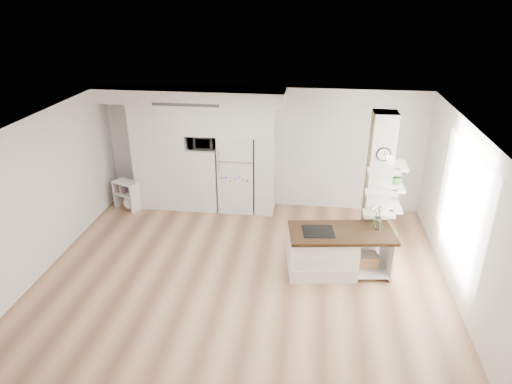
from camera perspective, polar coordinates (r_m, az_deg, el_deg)
floor at (r=8.08m, az=-1.72°, el=-10.58°), size 7.00×6.00×0.01m
room at (r=7.18m, az=-1.90°, el=1.65°), size 7.04×6.04×2.72m
cabinet_wall at (r=10.05m, az=-7.65°, el=6.03°), size 4.00×0.71×2.70m
refrigerator at (r=10.08m, az=-2.35°, el=2.48°), size 0.78×0.69×1.75m
column at (r=8.43m, az=15.59°, el=0.56°), size 0.69×0.90×2.70m
window at (r=7.89m, az=24.36°, el=-1.30°), size 0.00×2.40×2.40m
pendant_light at (r=7.16m, az=11.83°, el=3.35°), size 0.12×0.12×0.10m
kitchen_island at (r=8.10m, az=9.07°, el=-7.22°), size 1.88×1.08×1.37m
bookshelf at (r=10.68m, az=-15.69°, el=-0.57°), size 0.63×0.51×0.66m
floor_plant_a at (r=8.81m, az=11.34°, el=-6.20°), size 0.27×0.23×0.43m
floor_plant_b at (r=9.01m, az=16.41°, el=-5.92°), size 0.32×0.32×0.46m
microwave at (r=9.94m, az=-6.77°, el=6.27°), size 0.54×0.37×0.30m
shelf_plant at (r=8.57m, az=17.24°, el=1.99°), size 0.27×0.23×0.30m
decor_bowl at (r=8.36m, az=14.98°, el=-2.23°), size 0.22×0.22×0.05m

